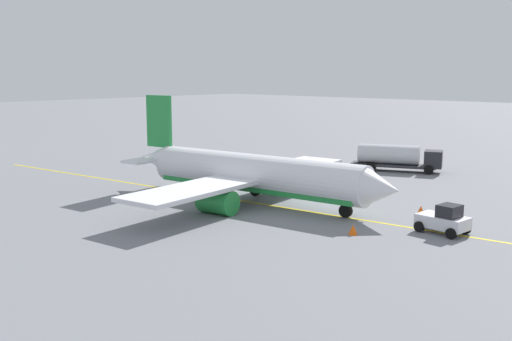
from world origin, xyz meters
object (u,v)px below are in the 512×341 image
object	(u,v)px
fuel_tanker	(397,157)
refueling_worker	(327,166)
pushback_tug	(444,220)
safety_cone_wingtip	(353,230)
safety_cone_nose	(421,210)
airplane	(251,175)

from	to	relation	value
fuel_tanker	refueling_worker	world-z (taller)	fuel_tanker
pushback_tug	refueling_worker	bearing A→B (deg)	144.04
safety_cone_wingtip	safety_cone_nose	bearing A→B (deg)	86.41
airplane	safety_cone_wingtip	distance (m)	13.37
pushback_tug	safety_cone_wingtip	world-z (taller)	pushback_tug
airplane	refueling_worker	xyz separation A→B (m)	(-4.13, 17.57, -1.72)
airplane	safety_cone_nose	distance (m)	15.05
refueling_worker	safety_cone_wingtip	xyz separation A→B (m)	(16.98, -20.57, -0.45)
fuel_tanker	safety_cone_wingtip	bearing A→B (deg)	-66.93
pushback_tug	refueling_worker	world-z (taller)	pushback_tug
safety_cone_wingtip	airplane	bearing A→B (deg)	166.88
fuel_tanker	pushback_tug	xyz separation A→B (m)	(16.44, -22.68, -0.72)
airplane	safety_cone_nose	size ratio (longest dim) A/B	42.57
refueling_worker	safety_cone_wingtip	bearing A→B (deg)	-50.46
pushback_tug	safety_cone_nose	distance (m)	6.20
fuel_tanker	pushback_tug	world-z (taller)	fuel_tanker
refueling_worker	airplane	bearing A→B (deg)	-76.78
fuel_tanker	refueling_worker	bearing A→B (deg)	-127.20
safety_cone_nose	safety_cone_wingtip	size ratio (longest dim) A/B	0.90
safety_cone_wingtip	pushback_tug	bearing A→B (deg)	45.63
airplane	safety_cone_wingtip	world-z (taller)	airplane
safety_cone_nose	safety_cone_wingtip	world-z (taller)	safety_cone_wingtip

